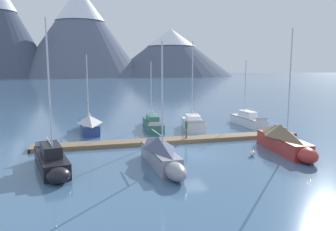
# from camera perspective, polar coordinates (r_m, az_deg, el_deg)

# --- Properties ---
(ground_plane) EXTENTS (700.00, 700.00, 0.00)m
(ground_plane) POSITION_cam_1_polar(r_m,az_deg,el_deg) (24.43, 3.58, -6.62)
(ground_plane) COLOR #426689
(mountain_central_massif) EXTENTS (87.17, 87.17, 62.07)m
(mountain_central_massif) POSITION_cam_1_polar(r_m,az_deg,el_deg) (247.14, -14.99, 14.03)
(mountain_central_massif) COLOR slate
(mountain_central_massif) RESTS_ON ground
(mountain_shoulder_ridge) EXTENTS (95.16, 95.16, 35.72)m
(mountain_shoulder_ridge) POSITION_cam_1_polar(r_m,az_deg,el_deg) (256.27, 0.51, 11.03)
(mountain_shoulder_ridge) COLOR #4C566B
(mountain_shoulder_ridge) RESTS_ON ground
(dock) EXTENTS (23.09, 1.95, 0.30)m
(dock) POSITION_cam_1_polar(r_m,az_deg,el_deg) (28.12, 1.03, -4.31)
(dock) COLOR #846B4C
(dock) RESTS_ON ground
(sailboat_nearest_berth) EXTENTS (2.73, 6.61, 9.12)m
(sailboat_nearest_berth) POSITION_cam_1_polar(r_m,az_deg,el_deg) (21.56, -19.57, -7.36)
(sailboat_nearest_berth) COLOR black
(sailboat_nearest_berth) RESTS_ON ground
(sailboat_second_berth) EXTENTS (2.05, 6.72, 7.59)m
(sailboat_second_berth) POSITION_cam_1_polar(r_m,az_deg,el_deg) (33.37, -13.60, -1.36)
(sailboat_second_berth) COLOR navy
(sailboat_second_berth) RESTS_ON ground
(sailboat_mid_dock_port) EXTENTS (1.77, 6.99, 7.91)m
(sailboat_mid_dock_port) POSITION_cam_1_polar(r_m,az_deg,el_deg) (21.06, -1.11, -6.68)
(sailboat_mid_dock_port) COLOR #93939E
(sailboat_mid_dock_port) RESTS_ON ground
(sailboat_mid_dock_starboard) EXTENTS (2.16, 7.56, 6.97)m
(sailboat_mid_dock_starboard) POSITION_cam_1_polar(r_m,az_deg,el_deg) (34.50, -2.78, -1.26)
(sailboat_mid_dock_starboard) COLOR #336B56
(sailboat_mid_dock_starboard) RESTS_ON ground
(sailboat_far_berth) EXTENTS (2.86, 6.16, 8.94)m
(sailboat_far_berth) POSITION_cam_1_polar(r_m,az_deg,el_deg) (33.90, 4.28, -1.31)
(sailboat_far_berth) COLOR white
(sailboat_far_berth) RESTS_ON ground
(sailboat_outer_slip) EXTENTS (2.25, 7.35, 9.09)m
(sailboat_outer_slip) POSITION_cam_1_polar(r_m,az_deg,el_deg) (26.22, 19.58, -3.92)
(sailboat_outer_slip) COLOR #B2332D
(sailboat_outer_slip) RESTS_ON ground
(sailboat_end_of_dock) EXTENTS (1.68, 6.45, 7.10)m
(sailboat_end_of_dock) POSITION_cam_1_polar(r_m,az_deg,el_deg) (37.31, 13.43, -0.65)
(sailboat_end_of_dock) COLOR silver
(sailboat_end_of_dock) RESTS_ON ground
(person_on_dock) EXTENTS (0.33, 0.56, 1.69)m
(person_on_dock) POSITION_cam_1_polar(r_m,az_deg,el_deg) (28.14, 3.21, -2.00)
(person_on_dock) COLOR brown
(person_on_dock) RESTS_ON dock
(mooring_buoy_channel_marker) EXTENTS (0.42, 0.42, 0.50)m
(mooring_buoy_channel_marker) POSITION_cam_1_polar(r_m,az_deg,el_deg) (24.39, 14.46, -6.39)
(mooring_buoy_channel_marker) COLOR white
(mooring_buoy_channel_marker) RESTS_ON ground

